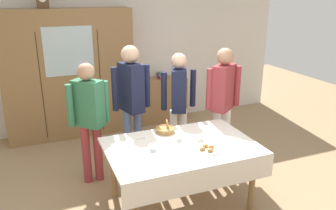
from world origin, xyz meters
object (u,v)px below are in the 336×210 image
wall_cabinet (70,75)px  spoon_back_edge (124,143)px  mantel_clock (42,0)px  person_by_cabinet (89,112)px  tea_cup_front_edge (152,148)px  tea_cup_near_left (199,138)px  person_beside_shelf (223,96)px  tea_cup_back_edge (179,138)px  person_near_right_end (179,98)px  pastry_plate (207,149)px  bread_basket (165,130)px  person_behind_table_left (131,96)px  dining_table (182,154)px  spoon_near_right (142,138)px  book_stack (162,75)px  bookshelf_low (162,100)px

wall_cabinet → spoon_back_edge: 2.31m
mantel_clock → person_by_cabinet: bearing=-78.8°
wall_cabinet → tea_cup_front_edge: bearing=-77.7°
tea_cup_near_left → person_beside_shelf: bearing=43.4°
wall_cabinet → tea_cup_back_edge: wall_cabinet is taller
mantel_clock → person_near_right_end: bearing=-44.3°
spoon_back_edge → pastry_plate: bearing=-33.0°
wall_cabinet → person_by_cabinet: 1.68m
tea_cup_front_edge → bread_basket: (0.31, 0.40, 0.01)m
tea_cup_front_edge → person_behind_table_left: bearing=86.2°
pastry_plate → mantel_clock: bearing=116.8°
spoon_back_edge → person_beside_shelf: (1.50, 0.38, 0.28)m
dining_table → tea_cup_back_edge: bearing=80.8°
bread_basket → spoon_back_edge: 0.56m
mantel_clock → spoon_near_right: bearing=-69.3°
book_stack → tea_cup_near_left: 2.62m
tea_cup_front_edge → spoon_near_right: tea_cup_front_edge is taller
dining_table → bookshelf_low: bookshelf_low is taller
bookshelf_low → person_beside_shelf: size_ratio=0.54×
dining_table → pastry_plate: (0.21, -0.19, 0.11)m
wall_cabinet → bread_basket: bearing=-68.0°
tea_cup_front_edge → bookshelf_low: bearing=67.1°
person_behind_table_left → tea_cup_front_edge: bearing=-93.8°
wall_cabinet → pastry_plate: wall_cabinet is taller
wall_cabinet → person_behind_table_left: 1.66m
dining_table → person_by_cabinet: (-0.86, 0.92, 0.30)m
bread_basket → tea_cup_front_edge: bearing=-127.6°
person_behind_table_left → mantel_clock: bearing=120.9°
tea_cup_front_edge → dining_table: bearing=-6.7°
tea_cup_near_left → dining_table: bearing=-163.7°
book_stack → tea_cup_front_edge: 2.83m
bookshelf_low → person_beside_shelf: 2.03m
spoon_back_edge → tea_cup_front_edge: bearing=-50.1°
spoon_near_right → pastry_plate: bearing=-44.7°
pastry_plate → person_beside_shelf: person_beside_shelf is taller
tea_cup_back_edge → spoon_back_edge: tea_cup_back_edge is taller
tea_cup_back_edge → person_beside_shelf: bearing=31.1°
bookshelf_low → tea_cup_near_left: (-0.51, -2.57, 0.36)m
person_near_right_end → tea_cup_front_edge: bearing=-126.7°
wall_cabinet → tea_cup_near_left: (1.15, -2.52, -0.29)m
wall_cabinet → bread_basket: wall_cabinet is taller
wall_cabinet → pastry_plate: 3.01m
spoon_near_right → person_beside_shelf: 1.35m
wall_cabinet → mantel_clock: size_ratio=8.88×
pastry_plate → person_behind_table_left: (-0.48, 1.24, 0.30)m
mantel_clock → person_behind_table_left: size_ratio=0.14×
mantel_clock → spoon_near_right: (0.84, -2.22, -1.50)m
book_stack → person_near_right_end: (-0.36, -1.61, 0.07)m
person_near_right_end → person_by_cabinet: bearing=-174.8°
pastry_plate → person_near_right_end: size_ratio=0.18×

